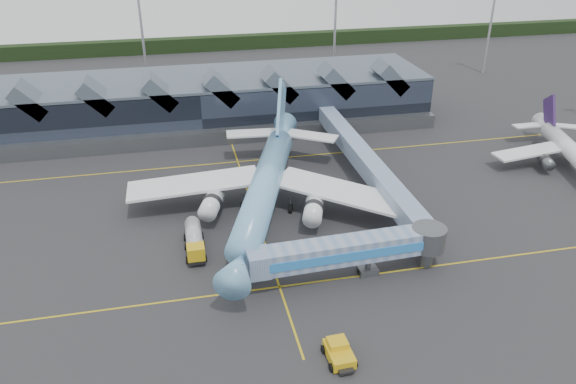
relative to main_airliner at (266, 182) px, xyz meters
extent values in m
plane|color=#2C2B2E|center=(-1.84, -10.31, -4.44)|extent=(260.00, 260.00, 0.00)
cube|color=gold|center=(-1.84, -18.31, -4.43)|extent=(120.00, 0.25, 0.01)
cube|color=gold|center=(-1.84, 17.69, -4.43)|extent=(120.00, 0.25, 0.01)
cube|color=gold|center=(-1.84, -0.31, -4.43)|extent=(0.25, 60.00, 0.01)
cube|color=black|center=(-1.84, 99.69, -2.44)|extent=(260.00, 4.00, 4.00)
cube|color=black|center=(-6.84, 37.69, 0.06)|extent=(90.00, 20.00, 9.00)
cube|color=#4D5967|center=(-6.84, 37.69, 4.76)|extent=(90.00, 20.00, 0.60)
cube|color=#575A5F|center=(-6.84, 26.69, -3.14)|extent=(90.00, 2.50, 2.60)
cube|color=#4D5967|center=(-35.84, 30.69, 4.86)|extent=(6.43, 6.00, 6.43)
cube|color=#4D5967|center=(-24.84, 30.69, 4.86)|extent=(6.43, 6.00, 6.43)
cube|color=#4D5967|center=(-13.84, 30.69, 4.86)|extent=(6.43, 6.00, 6.43)
cube|color=#4D5967|center=(-2.84, 30.69, 4.86)|extent=(6.43, 6.00, 6.43)
cube|color=#4D5967|center=(8.16, 30.69, 4.86)|extent=(6.43, 6.00, 6.43)
cube|color=#4D5967|center=(19.16, 30.69, 4.86)|extent=(6.43, 6.00, 6.43)
cube|color=#4D5967|center=(30.16, 30.69, 4.86)|extent=(6.43, 6.00, 6.43)
cylinder|color=#9C9DA4|center=(-16.84, 61.69, 6.56)|extent=(0.56, 0.56, 22.00)
cylinder|color=#9C9DA4|center=(28.16, 61.69, 6.56)|extent=(0.56, 0.56, 22.00)
cylinder|color=#9C9DA4|center=(68.16, 59.69, 6.56)|extent=(0.56, 0.56, 22.00)
cylinder|color=#72C1E7|center=(-0.50, -1.45, 0.02)|extent=(14.73, 33.01, 4.13)
cone|color=#72C1E7|center=(-6.83, -20.00, 0.02)|extent=(5.76, 6.77, 4.13)
cube|color=black|center=(-7.07, -20.68, 0.89)|extent=(1.59, 0.82, 0.48)
cone|color=#72C1E7|center=(6.15, 18.01, 0.33)|extent=(6.38, 8.58, 4.13)
cube|color=white|center=(-10.04, 3.28, -0.71)|extent=(18.87, 6.50, 1.36)
cube|color=white|center=(9.95, -3.55, -0.71)|extent=(18.75, 16.24, 1.36)
cylinder|color=white|center=(-7.93, -1.43, -1.74)|extent=(4.28, 6.26, 2.56)
cylinder|color=white|center=(5.40, -5.99, -1.74)|extent=(4.28, 6.26, 2.56)
cube|color=#72C1E7|center=(5.54, 16.20, 4.64)|extent=(3.88, 10.16, 11.38)
cube|color=white|center=(0.88, 18.30, 0.33)|extent=(8.86, 4.07, 0.27)
cube|color=white|center=(10.50, 15.01, 0.33)|extent=(9.05, 7.48, 0.27)
cylinder|color=#575A5F|center=(-5.60, -16.38, -3.24)|extent=(0.30, 0.30, 2.39)
cylinder|color=#575A5F|center=(-3.35, 1.04, -3.24)|extent=(0.30, 0.30, 2.39)
cylinder|color=#575A5F|center=(3.29, -1.23, -3.24)|extent=(0.30, 0.30, 2.39)
cylinder|color=black|center=(-5.60, -16.38, -4.01)|extent=(0.96, 1.61, 1.53)
cylinder|color=white|center=(51.86, 3.15, -1.36)|extent=(7.55, 20.09, 2.86)
cone|color=white|center=(54.79, 15.07, -1.14)|extent=(3.86, 5.12, 2.86)
cube|color=white|center=(45.59, 5.63, -1.86)|extent=(12.12, 4.57, 0.95)
cylinder|color=#575A5F|center=(47.20, 2.82, -2.57)|extent=(2.54, 3.75, 1.77)
cube|color=#331A50|center=(54.52, 13.96, 1.50)|extent=(1.95, 6.33, 6.96)
cube|color=white|center=(51.47, 15.01, -1.14)|extent=(5.45, 2.02, 0.24)
cube|color=white|center=(57.71, 13.47, -1.14)|extent=(5.75, 4.31, 0.24)
cylinder|color=#575A5F|center=(49.71, 4.56, -3.61)|extent=(0.27, 0.27, 1.65)
cube|color=#6882AD|center=(6.18, -18.06, -0.63)|extent=(19.16, 3.62, 2.76)
cube|color=#2A7FD4|center=(6.24, -19.53, -0.63)|extent=(19.05, 0.88, 1.14)
cube|color=#6882AD|center=(-4.29, -18.48, -0.63)|extent=(2.60, 3.15, 2.86)
cylinder|color=#575A5F|center=(9.04, -17.94, -2.53)|extent=(0.67, 0.67, 3.81)
cube|color=#575A5F|center=(9.04, -17.94, -4.01)|extent=(2.36, 2.00, 0.86)
cylinder|color=black|center=(8.08, -17.98, -4.11)|extent=(0.42, 0.87, 0.86)
cylinder|color=black|center=(9.99, -17.91, -4.11)|extent=(0.42, 0.87, 0.86)
cylinder|color=#575A5F|center=(16.65, -17.64, -0.63)|extent=(4.19, 4.19, 2.86)
cylinder|color=#575A5F|center=(16.65, -17.64, -2.53)|extent=(1.72, 1.72, 3.81)
cube|color=black|center=(-10.90, -8.50, -3.77)|extent=(2.16, 8.07, 0.45)
cube|color=gold|center=(-10.91, -11.54, -2.82)|extent=(2.16, 1.98, 1.97)
cube|color=black|center=(-10.91, -12.26, -2.38)|extent=(1.97, 0.14, 0.90)
cylinder|color=silver|center=(-10.90, -7.42, -2.56)|extent=(2.07, 5.20, 2.06)
sphere|color=silver|center=(-10.90, -4.82, -2.56)|extent=(1.97, 1.97, 1.97)
sphere|color=silver|center=(-10.91, -10.02, -2.56)|extent=(1.97, 1.97, 1.97)
cylinder|color=black|center=(-12.03, -11.18, -3.99)|extent=(0.32, 0.90, 0.90)
cylinder|color=black|center=(-9.79, -11.19, -3.99)|extent=(0.32, 0.90, 0.90)
cylinder|color=black|center=(-12.02, -8.04, -3.99)|extent=(0.32, 0.90, 0.90)
cylinder|color=black|center=(-9.78, -8.05, -3.99)|extent=(0.32, 0.90, 0.90)
cylinder|color=black|center=(-12.02, -5.80, -3.99)|extent=(0.32, 0.90, 0.90)
cylinder|color=black|center=(-9.78, -5.81, -3.99)|extent=(0.32, 0.90, 0.90)
cube|color=gold|center=(1.52, -30.94, -3.71)|extent=(2.44, 3.84, 1.04)
cube|color=gold|center=(1.50, -30.32, -2.92)|extent=(1.94, 1.74, 0.73)
cube|color=black|center=(1.59, -32.93, -3.97)|extent=(1.49, 0.89, 0.31)
cylinder|color=black|center=(0.37, -32.24, -4.02)|extent=(0.34, 0.85, 0.84)
cylinder|color=black|center=(2.77, -32.15, -4.02)|extent=(0.34, 0.85, 0.84)
cylinder|color=black|center=(0.27, -29.74, -4.02)|extent=(0.34, 0.85, 0.84)
cylinder|color=black|center=(2.68, -29.65, -4.02)|extent=(0.34, 0.85, 0.84)
camera|label=1|loc=(-12.11, -70.08, 35.53)|focal=35.00mm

